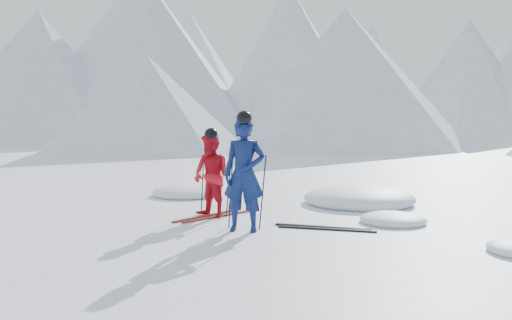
% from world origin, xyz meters
% --- Properties ---
extents(ground, '(160.00, 160.00, 0.00)m').
position_xyz_m(ground, '(0.00, 0.00, 0.00)').
color(ground, white).
rests_on(ground, ground).
extents(mountain_range, '(106.15, 62.94, 15.53)m').
position_xyz_m(mountain_range, '(5.71, 35.31, 6.72)').
color(mountain_range, '#B2BCD1').
rests_on(mountain_range, ground).
extents(skier_blue, '(0.76, 0.55, 1.93)m').
position_xyz_m(skier_blue, '(-1.54, -0.96, 0.97)').
color(skier_blue, '#0D1A4F').
rests_on(skier_blue, ground).
extents(skier_red, '(0.97, 0.88, 1.62)m').
position_xyz_m(skier_red, '(-2.58, 0.10, 0.81)').
color(skier_red, red).
rests_on(skier_red, ground).
extents(pole_blue_left, '(0.13, 0.09, 1.29)m').
position_xyz_m(pole_blue_left, '(-1.84, -0.81, 0.64)').
color(pole_blue_left, black).
rests_on(pole_blue_left, ground).
extents(pole_blue_right, '(0.13, 0.08, 1.29)m').
position_xyz_m(pole_blue_right, '(-1.29, -0.71, 0.64)').
color(pole_blue_right, black).
rests_on(pole_blue_right, ground).
extents(pole_red_left, '(0.11, 0.09, 1.08)m').
position_xyz_m(pole_red_left, '(-2.88, 0.35, 0.54)').
color(pole_red_left, black).
rests_on(pole_red_left, ground).
extents(pole_red_right, '(0.11, 0.08, 1.08)m').
position_xyz_m(pole_red_right, '(-2.28, 0.25, 0.54)').
color(pole_red_right, black).
rests_on(pole_red_right, ground).
extents(ski_worn_left, '(0.72, 1.61, 0.03)m').
position_xyz_m(ski_worn_left, '(-2.70, 0.10, 0.01)').
color(ski_worn_left, black).
rests_on(ski_worn_left, ground).
extents(ski_worn_right, '(0.83, 1.57, 0.03)m').
position_xyz_m(ski_worn_right, '(-2.46, 0.10, 0.01)').
color(ski_worn_right, black).
rests_on(ski_worn_right, ground).
extents(ski_loose_a, '(1.70, 0.10, 0.03)m').
position_xyz_m(ski_loose_a, '(-0.32, -0.28, 0.01)').
color(ski_loose_a, black).
rests_on(ski_loose_a, ground).
extents(ski_loose_b, '(1.70, 0.16, 0.03)m').
position_xyz_m(ski_loose_b, '(-0.22, -0.43, 0.01)').
color(ski_loose_b, black).
rests_on(ski_loose_b, ground).
extents(snow_lumps, '(8.51, 5.57, 0.55)m').
position_xyz_m(snow_lumps, '(-0.76, 2.26, 0.00)').
color(snow_lumps, white).
rests_on(snow_lumps, ground).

